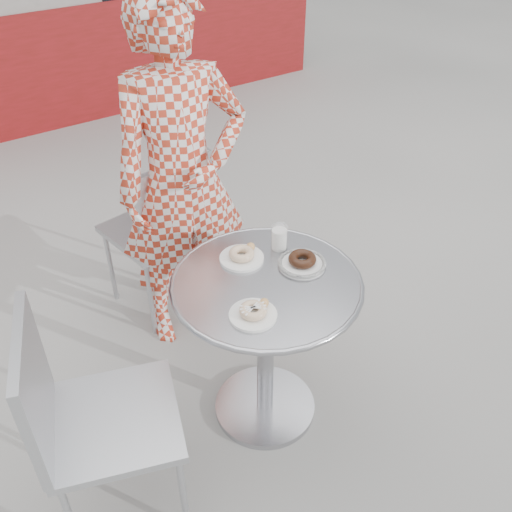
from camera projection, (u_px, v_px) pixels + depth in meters
ground at (270, 402)px, 2.70m from camera, size 60.00×60.00×0.00m
bistro_table at (266, 317)px, 2.32m from camera, size 0.76×0.76×0.77m
chair_far at (160, 260)px, 3.11m from camera, size 0.52×0.52×0.95m
chair_left at (118, 454)px, 2.14m from camera, size 0.58×0.58×0.96m
seated_person at (183, 182)px, 2.62m from camera, size 0.70×0.51×1.75m
plate_far at (242, 255)px, 2.32m from camera, size 0.18×0.18×0.05m
plate_near at (254, 312)px, 2.04m from camera, size 0.18×0.18×0.05m
plate_checker at (302, 262)px, 2.28m from camera, size 0.20×0.20×0.05m
milk_cup at (279, 238)px, 2.36m from camera, size 0.07×0.07×0.11m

